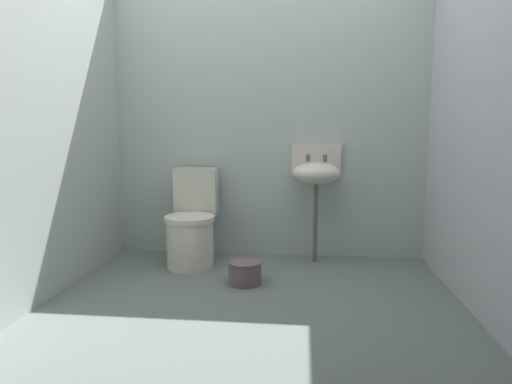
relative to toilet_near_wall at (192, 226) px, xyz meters
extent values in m
cube|color=slate|center=(0.60, -0.94, -0.36)|extent=(3.08, 2.98, 0.08)
cube|color=#B1BFBA|center=(0.60, 0.40, 0.90)|extent=(3.08, 0.10, 2.44)
cube|color=#B0BBB5|center=(-0.79, -0.84, 0.90)|extent=(0.10, 2.78, 2.44)
cube|color=#B5B9BF|center=(1.99, -0.84, 0.90)|extent=(0.10, 2.78, 2.44)
cylinder|color=silver|center=(0.00, -0.09, -0.13)|extent=(0.40, 0.40, 0.38)
cylinder|color=silver|center=(0.00, -0.09, 0.08)|extent=(0.42, 0.42, 0.04)
cube|color=silver|center=(-0.01, 0.21, 0.26)|extent=(0.37, 0.20, 0.40)
cylinder|color=#6B5A5C|center=(1.01, 0.16, 0.01)|extent=(0.04, 0.04, 0.66)
ellipsoid|color=silver|center=(1.01, 0.16, 0.43)|extent=(0.40, 0.32, 0.18)
cube|color=silver|center=(1.01, 0.33, 0.53)|extent=(0.42, 0.04, 0.28)
cylinder|color=#6B5A5C|center=(0.94, 0.22, 0.55)|extent=(0.04, 0.04, 0.06)
cylinder|color=#6B5A5C|center=(1.08, 0.22, 0.55)|extent=(0.04, 0.04, 0.06)
cylinder|color=#6B5A5C|center=(0.50, -0.43, -0.24)|extent=(0.24, 0.24, 0.16)
torus|color=#6D545F|center=(0.50, -0.43, -0.16)|extent=(0.26, 0.26, 0.02)
camera|label=1|loc=(0.90, -3.48, 0.80)|focal=31.03mm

